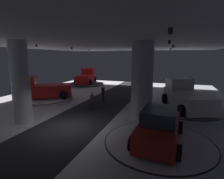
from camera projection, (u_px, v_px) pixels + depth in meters
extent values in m
cube|color=silver|center=(68.00, 128.00, 11.41)|extent=(24.00, 44.00, 0.05)
cube|color=#232328|center=(68.00, 127.00, 11.40)|extent=(4.40, 44.00, 0.01)
cube|color=silver|center=(64.00, 37.00, 10.40)|extent=(24.00, 44.00, 0.10)
cylinder|color=black|center=(36.00, 45.00, 13.99)|extent=(0.16, 0.16, 0.22)
cylinder|color=black|center=(72.00, 48.00, 18.52)|extent=(0.16, 0.16, 0.22)
cylinder|color=black|center=(89.00, 50.00, 22.97)|extent=(0.16, 0.16, 0.22)
cylinder|color=black|center=(170.00, 31.00, 6.20)|extent=(0.16, 0.16, 0.22)
cylinder|color=black|center=(169.00, 42.00, 10.92)|extent=(0.16, 0.16, 0.22)
cylinder|color=black|center=(173.00, 46.00, 15.39)|extent=(0.16, 0.16, 0.22)
cylinder|color=black|center=(171.00, 49.00, 19.76)|extent=(0.16, 0.16, 0.22)
cylinder|color=#ADADB2|center=(142.00, 81.00, 12.60)|extent=(1.54, 1.54, 5.50)
cylinder|color=silver|center=(21.00, 83.00, 11.88)|extent=(1.18, 1.18, 5.50)
cylinder|color=silver|center=(158.00, 143.00, 9.07)|extent=(5.37, 5.37, 0.23)
cylinder|color=black|center=(158.00, 142.00, 9.06)|extent=(5.47, 5.47, 0.05)
cube|color=maroon|center=(159.00, 130.00, 8.94)|extent=(2.02, 4.29, 0.90)
cube|color=#2D3842|center=(159.00, 116.00, 8.67)|extent=(1.66, 1.98, 0.70)
cylinder|color=black|center=(145.00, 123.00, 10.66)|extent=(0.25, 0.69, 0.68)
cylinder|color=black|center=(181.00, 127.00, 9.93)|extent=(0.25, 0.69, 0.68)
cylinder|color=black|center=(132.00, 144.00, 8.06)|extent=(0.25, 0.69, 0.68)
cylinder|color=black|center=(179.00, 153.00, 7.32)|extent=(0.25, 0.69, 0.68)
sphere|color=white|center=(155.00, 114.00, 10.98)|extent=(0.18, 0.18, 0.18)
sphere|color=white|center=(172.00, 116.00, 10.62)|extent=(0.18, 0.18, 0.18)
cylinder|color=#333338|center=(86.00, 84.00, 28.83)|extent=(5.56, 5.56, 0.26)
cylinder|color=white|center=(86.00, 83.00, 28.81)|extent=(5.68, 5.68, 0.05)
cube|color=red|center=(86.00, 78.00, 28.67)|extent=(3.27, 5.64, 1.20)
cube|color=red|center=(88.00, 71.00, 30.15)|extent=(2.24, 2.09, 1.00)
cube|color=#28333D|center=(87.00, 71.00, 29.65)|extent=(1.72, 0.48, 0.75)
cylinder|color=black|center=(82.00, 79.00, 30.66)|extent=(0.47, 0.88, 0.84)
cylinder|color=black|center=(95.00, 79.00, 30.44)|extent=(0.47, 0.88, 0.84)
cylinder|color=black|center=(75.00, 82.00, 27.03)|extent=(0.47, 0.88, 0.84)
cylinder|color=black|center=(91.00, 82.00, 26.81)|extent=(0.47, 0.88, 0.84)
cylinder|color=#B7B7BC|center=(186.00, 110.00, 14.46)|extent=(5.56, 5.57, 0.32)
cylinder|color=black|center=(186.00, 109.00, 14.44)|extent=(5.68, 5.68, 0.05)
cube|color=silver|center=(187.00, 99.00, 14.30)|extent=(3.84, 5.70, 1.20)
cube|color=silver|center=(179.00, 83.00, 15.78)|extent=(2.38, 2.26, 1.00)
cube|color=#28333D|center=(182.00, 84.00, 15.28)|extent=(1.66, 0.69, 0.75)
cylinder|color=black|center=(165.00, 98.00, 16.14)|extent=(0.56, 0.88, 0.84)
cylinder|color=black|center=(190.00, 98.00, 16.22)|extent=(0.56, 0.88, 0.84)
cylinder|color=black|center=(182.00, 110.00, 12.50)|extent=(0.56, 0.88, 0.84)
cylinder|color=black|center=(215.00, 110.00, 12.57)|extent=(0.56, 0.88, 0.84)
cylinder|color=silver|center=(46.00, 99.00, 18.75)|extent=(5.57, 5.56, 0.22)
cylinder|color=black|center=(46.00, 98.00, 18.73)|extent=(5.68, 5.68, 0.05)
cube|color=red|center=(45.00, 91.00, 18.59)|extent=(5.58, 4.68, 1.20)
cube|color=red|center=(26.00, 81.00, 17.98)|extent=(2.47, 2.52, 1.00)
cube|color=#28333D|center=(32.00, 81.00, 18.11)|extent=(1.03, 1.50, 0.75)
cylinder|color=black|center=(23.00, 97.00, 17.07)|extent=(0.85, 0.70, 0.84)
cylinder|color=black|center=(28.00, 92.00, 19.31)|extent=(0.85, 0.70, 0.84)
cylinder|color=black|center=(64.00, 95.00, 17.99)|extent=(0.85, 0.70, 0.84)
cylinder|color=black|center=(64.00, 91.00, 20.23)|extent=(0.85, 0.70, 0.84)
cylinder|color=black|center=(103.00, 97.00, 18.29)|extent=(0.14, 0.14, 0.80)
cylinder|color=black|center=(103.00, 97.00, 18.12)|extent=(0.14, 0.14, 0.80)
cylinder|color=black|center=(103.00, 91.00, 18.09)|extent=(0.32, 0.32, 0.62)
sphere|color=beige|center=(103.00, 87.00, 18.01)|extent=(0.22, 0.22, 0.22)
cylinder|color=black|center=(91.00, 106.00, 14.85)|extent=(0.14, 0.14, 0.80)
cylinder|color=black|center=(93.00, 106.00, 14.80)|extent=(0.14, 0.14, 0.80)
cylinder|color=#472323|center=(92.00, 98.00, 14.71)|extent=(0.32, 0.32, 0.62)
sphere|color=#99755B|center=(92.00, 93.00, 14.63)|extent=(0.22, 0.22, 0.22)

